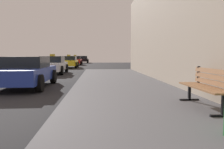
{
  "coord_description": "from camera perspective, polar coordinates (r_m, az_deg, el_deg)",
  "views": [
    {
      "loc": [
        2.9,
        -3.52,
        1.31
      ],
      "look_at": [
        3.36,
        3.22,
        0.75
      ],
      "focal_mm": 36.46,
      "sensor_mm": 36.0,
      "label": 1
    }
  ],
  "objects": [
    {
      "name": "bench",
      "position": [
        5.52,
        22.98,
        -2.33
      ],
      "size": [
        0.51,
        1.83,
        0.89
      ],
      "rotation": [
        0.0,
        0.0,
        -0.0
      ],
      "color": "#9E6B42",
      "rests_on": "sidewalk"
    },
    {
      "name": "car_black",
      "position": [
        42.27,
        -7.33,
        3.8
      ],
      "size": [
        2.05,
        4.27,
        1.27
      ],
      "rotation": [
        0.0,
        0.0,
        3.14
      ],
      "color": "black",
      "rests_on": "ground_plane"
    },
    {
      "name": "car_blue",
      "position": [
        10.09,
        -21.0,
        0.66
      ],
      "size": [
        2.06,
        4.11,
        1.27
      ],
      "rotation": [
        0.0,
        0.0,
        3.14
      ],
      "color": "#233899",
      "rests_on": "ground_plane"
    },
    {
      "name": "car_yellow",
      "position": [
        25.22,
        -10.83,
        3.14
      ],
      "size": [
        2.0,
        4.03,
        1.43
      ],
      "rotation": [
        0.0,
        0.0,
        3.14
      ],
      "color": "yellow",
      "rests_on": "ground_plane"
    },
    {
      "name": "car_white",
      "position": [
        17.17,
        -14.76,
        2.37
      ],
      "size": [
        1.94,
        4.1,
        1.43
      ],
      "rotation": [
        0.0,
        0.0,
        3.14
      ],
      "color": "white",
      "rests_on": "ground_plane"
    },
    {
      "name": "sidewalk",
      "position": [
        3.89,
        13.13,
        -13.89
      ],
      "size": [
        4.0,
        32.0,
        0.15
      ],
      "primitive_type": "cube",
      "color": "#5B5B60",
      "rests_on": "ground_plane"
    },
    {
      "name": "car_red",
      "position": [
        33.27,
        -9.25,
        3.53
      ],
      "size": [
        1.96,
        4.26,
        1.43
      ],
      "rotation": [
        0.0,
        0.0,
        3.14
      ],
      "color": "red",
      "rests_on": "ground_plane"
    }
  ]
}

